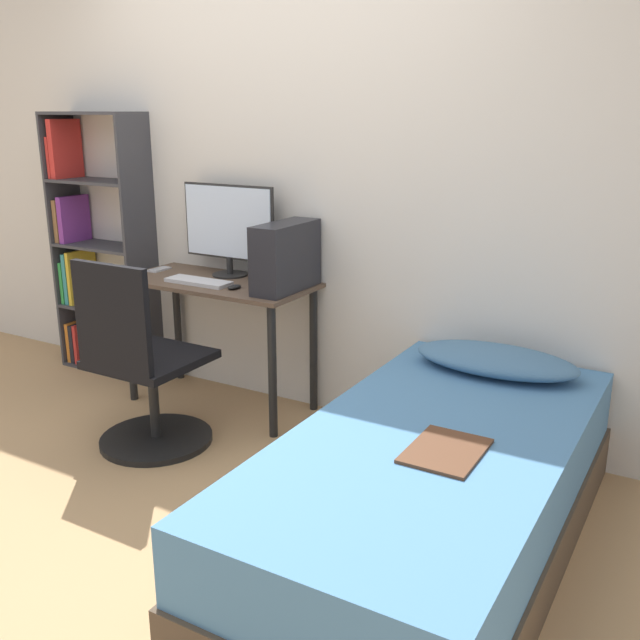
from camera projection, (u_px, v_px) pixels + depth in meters
name	position (u px, v px, depth m)	size (l,w,h in m)	color
ground_plane	(104.00, 512.00, 2.98)	(14.00, 14.00, 0.00)	tan
wall_back	(286.00, 181.00, 3.83)	(8.00, 0.05, 2.50)	silver
desk	(218.00, 303.00, 3.91)	(1.07, 0.51, 0.72)	brown
bookshelf	(92.00, 249.00, 4.48)	(0.66, 0.27, 1.61)	#38383D
office_chair	(143.00, 378.00, 3.46)	(0.56, 0.56, 0.96)	black
bed	(431.00, 494.00, 2.65)	(0.96, 1.98, 0.49)	#4C3D2D
pillow	(496.00, 360.00, 3.17)	(0.73, 0.36, 0.11)	teal
magazine	(446.00, 451.00, 2.43)	(0.24, 0.32, 0.01)	#56331E
monitor	(228.00, 226.00, 3.92)	(0.59, 0.20, 0.51)	black
keyboard	(199.00, 282.00, 3.81)	(0.38, 0.13, 0.02)	silver
pc_tower	(286.00, 257.00, 3.63)	(0.16, 0.43, 0.35)	#232328
mouse	(234.00, 287.00, 3.70)	(0.06, 0.09, 0.02)	black
phone	(159.00, 269.00, 4.13)	(0.07, 0.14, 0.01)	#B7B7BC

